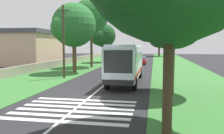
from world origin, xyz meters
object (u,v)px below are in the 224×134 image
(roadside_tree_left_1, at_px, (91,17))
(roadside_tree_left_0, at_px, (74,26))
(roadside_tree_right_1, at_px, (171,14))
(trailing_car_1, at_px, (141,61))
(roadside_tree_right_2, at_px, (159,37))
(coach_bus, at_px, (126,61))
(trailing_car_0, at_px, (116,62))
(utility_pole, at_px, (64,41))
(roadside_building, at_px, (34,47))
(roadside_tree_left_2, at_px, (103,36))

(roadside_tree_left_1, bearing_deg, roadside_tree_left_0, 178.35)
(roadside_tree_left_0, xyz_separation_m, roadside_tree_right_1, (-11.56, -11.56, -0.08))
(roadside_tree_left_0, bearing_deg, trailing_car_1, -27.15)
(roadside_tree_right_2, bearing_deg, roadside_tree_right_1, 179.96)
(roadside_tree_left_0, relative_size, roadside_tree_right_2, 0.92)
(coach_bus, xyz_separation_m, trailing_car_0, (16.64, 3.78, -1.48))
(trailing_car_0, bearing_deg, roadside_tree_right_2, -11.81)
(trailing_car_1, distance_m, utility_pole, 22.31)
(roadside_tree_left_1, xyz_separation_m, roadside_building, (3.61, 12.01, -4.94))
(trailing_car_1, bearing_deg, roadside_tree_right_1, -172.45)
(coach_bus, bearing_deg, trailing_car_0, 12.80)
(trailing_car_1, bearing_deg, roadside_building, 102.33)
(roadside_tree_right_2, distance_m, utility_pole, 52.93)
(roadside_tree_left_2, height_order, roadside_tree_right_2, roadside_tree_right_2)
(roadside_tree_right_2, bearing_deg, trailing_car_0, 168.19)
(roadside_tree_left_0, bearing_deg, coach_bus, -131.20)
(roadside_tree_left_0, height_order, roadside_tree_left_2, roadside_tree_left_0)
(trailing_car_1, relative_size, utility_pole, 0.54)
(coach_bus, xyz_separation_m, utility_pole, (1.52, 7.08, 2.00))
(roadside_tree_right_2, xyz_separation_m, roadside_building, (-35.28, 23.39, -2.83))
(roadside_tree_right_1, height_order, roadside_building, roadside_tree_right_1)
(coach_bus, relative_size, roadside_tree_left_1, 1.01)
(roadside_tree_left_0, bearing_deg, roadside_tree_left_1, -1.65)
(utility_pole, bearing_deg, roadside_building, 37.06)
(coach_bus, height_order, trailing_car_1, coach_bus)
(roadside_tree_left_0, distance_m, utility_pole, 5.62)
(roadside_tree_left_1, bearing_deg, roadside_tree_right_1, -149.38)
(coach_bus, bearing_deg, roadside_tree_left_0, 48.80)
(trailing_car_0, relative_size, roadside_tree_right_1, 0.48)
(trailing_car_1, xyz_separation_m, roadside_building, (-4.32, 19.76, 2.57))
(coach_bus, bearing_deg, roadside_tree_left_1, 27.58)
(trailing_car_1, xyz_separation_m, roadside_tree_right_1, (-27.10, -3.59, 5.33))
(roadside_tree_left_0, bearing_deg, roadside_tree_right_2, -14.01)
(trailing_car_1, bearing_deg, roadside_tree_right_2, -6.70)
(coach_bus, height_order, trailing_car_0, coach_bus)
(trailing_car_0, distance_m, roadside_tree_left_2, 10.13)
(trailing_car_1, height_order, roadside_tree_right_1, roadside_tree_right_1)
(trailing_car_1, bearing_deg, roadside_tree_left_1, 135.65)
(roadside_tree_left_2, distance_m, roadside_building, 13.77)
(coach_bus, distance_m, trailing_car_0, 17.13)
(trailing_car_0, height_order, roadside_tree_left_2, roadside_tree_left_2)
(utility_pole, bearing_deg, coach_bus, -102.14)
(roadside_building, bearing_deg, trailing_car_1, -77.67)
(roadside_tree_right_1, distance_m, roadside_building, 32.74)
(roadside_tree_right_2, bearing_deg, roadside_building, 146.45)
(roadside_tree_left_2, distance_m, roadside_tree_right_2, 30.82)
(trailing_car_1, distance_m, roadside_tree_left_2, 9.53)
(coach_bus, height_order, roadside_building, roadside_building)
(roadside_tree_right_2, bearing_deg, roadside_tree_left_2, 157.96)
(utility_pole, bearing_deg, roadside_tree_left_0, 7.03)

